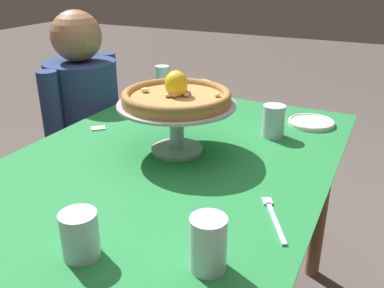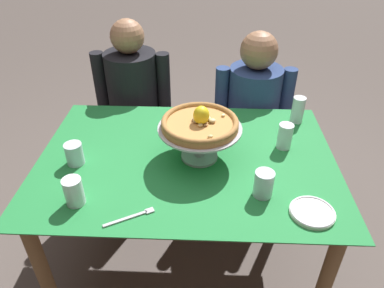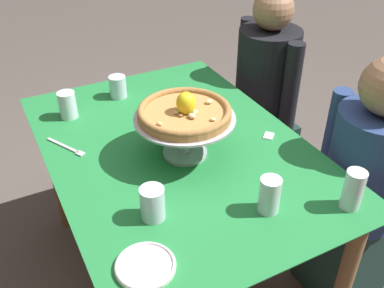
{
  "view_description": "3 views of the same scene",
  "coord_description": "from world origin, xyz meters",
  "px_view_note": "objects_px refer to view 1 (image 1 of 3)",
  "views": [
    {
      "loc": [
        -1.02,
        -0.57,
        1.3
      ],
      "look_at": [
        0.08,
        -0.03,
        0.77
      ],
      "focal_mm": 39.36,
      "sensor_mm": 36.0,
      "label": 1
    },
    {
      "loc": [
        0.08,
        -1.29,
        1.72
      ],
      "look_at": [
        0.02,
        0.04,
        0.79
      ],
      "focal_mm": 33.57,
      "sensor_mm": 36.0,
      "label": 2
    },
    {
      "loc": [
        1.25,
        -0.58,
        1.7
      ],
      "look_at": [
        0.09,
        0.02,
        0.8
      ],
      "focal_mm": 40.92,
      "sensor_mm": 36.0,
      "label": 3
    }
  ],
  "objects_px": {
    "side_plate": "(311,122)",
    "dinner_fork": "(273,216)",
    "water_glass_front_right": "(273,123)",
    "water_glass_back_right": "(163,83)",
    "pizza_stand": "(177,117)",
    "water_glass_front_left": "(208,247)",
    "diner_right": "(88,144)",
    "pizza": "(176,96)",
    "water_glass_side_right": "(202,98)",
    "sugar_packet": "(98,128)",
    "water_glass_side_left": "(80,237)"
  },
  "relations": [
    {
      "from": "pizza_stand",
      "to": "sugar_packet",
      "type": "bearing_deg",
      "value": 82.41
    },
    {
      "from": "pizza_stand",
      "to": "water_glass_back_right",
      "type": "xyz_separation_m",
      "value": [
        0.5,
        0.34,
        -0.05
      ]
    },
    {
      "from": "water_glass_side_right",
      "to": "side_plate",
      "type": "distance_m",
      "value": 0.43
    },
    {
      "from": "water_glass_side_right",
      "to": "diner_right",
      "type": "bearing_deg",
      "value": 98.68
    },
    {
      "from": "side_plate",
      "to": "dinner_fork",
      "type": "distance_m",
      "value": 0.67
    },
    {
      "from": "water_glass_side_right",
      "to": "water_glass_front_right",
      "type": "bearing_deg",
      "value": -112.45
    },
    {
      "from": "pizza_stand",
      "to": "water_glass_front_right",
      "type": "relative_size",
      "value": 3.29
    },
    {
      "from": "water_glass_front_right",
      "to": "sugar_packet",
      "type": "distance_m",
      "value": 0.62
    },
    {
      "from": "pizza",
      "to": "water_glass_side_right",
      "type": "height_order",
      "value": "pizza"
    },
    {
      "from": "pizza",
      "to": "water_glass_front_left",
      "type": "height_order",
      "value": "pizza"
    },
    {
      "from": "pizza_stand",
      "to": "water_glass_front_left",
      "type": "bearing_deg",
      "value": -146.08
    },
    {
      "from": "pizza_stand",
      "to": "pizza",
      "type": "distance_m",
      "value": 0.07
    },
    {
      "from": "water_glass_front_left",
      "to": "water_glass_back_right",
      "type": "distance_m",
      "value": 1.16
    },
    {
      "from": "water_glass_front_right",
      "to": "dinner_fork",
      "type": "xyz_separation_m",
      "value": [
        -0.49,
        -0.14,
        -0.05
      ]
    },
    {
      "from": "side_plate",
      "to": "diner_right",
      "type": "xyz_separation_m",
      "value": [
        -0.12,
        0.97,
        -0.23
      ]
    },
    {
      "from": "water_glass_side_left",
      "to": "diner_right",
      "type": "relative_size",
      "value": 0.09
    },
    {
      "from": "side_plate",
      "to": "diner_right",
      "type": "distance_m",
      "value": 1.0
    },
    {
      "from": "diner_right",
      "to": "water_glass_side_right",
      "type": "bearing_deg",
      "value": -81.32
    },
    {
      "from": "water_glass_side_right",
      "to": "sugar_packet",
      "type": "xyz_separation_m",
      "value": [
        -0.35,
        0.25,
        -0.05
      ]
    },
    {
      "from": "water_glass_front_left",
      "to": "pizza_stand",
      "type": "bearing_deg",
      "value": 33.92
    },
    {
      "from": "water_glass_side_right",
      "to": "side_plate",
      "type": "xyz_separation_m",
      "value": [
        0.04,
        -0.43,
        -0.04
      ]
    },
    {
      "from": "pizza",
      "to": "water_glass_back_right",
      "type": "xyz_separation_m",
      "value": [
        0.5,
        0.34,
        -0.12
      ]
    },
    {
      "from": "water_glass_back_right",
      "to": "sugar_packet",
      "type": "relative_size",
      "value": 2.75
    },
    {
      "from": "water_glass_front_left",
      "to": "dinner_fork",
      "type": "xyz_separation_m",
      "value": [
        0.23,
        -0.07,
        -0.05
      ]
    },
    {
      "from": "pizza",
      "to": "diner_right",
      "type": "xyz_separation_m",
      "value": [
        0.31,
        0.63,
        -0.4
      ]
    },
    {
      "from": "water_glass_front_right",
      "to": "water_glass_back_right",
      "type": "bearing_deg",
      "value": 67.0
    },
    {
      "from": "side_plate",
      "to": "dinner_fork",
      "type": "height_order",
      "value": "side_plate"
    },
    {
      "from": "water_glass_front_left",
      "to": "water_glass_side_right",
      "type": "bearing_deg",
      "value": 25.47
    },
    {
      "from": "water_glass_side_right",
      "to": "water_glass_side_left",
      "type": "bearing_deg",
      "value": -170.16
    },
    {
      "from": "water_glass_back_right",
      "to": "water_glass_side_left",
      "type": "xyz_separation_m",
      "value": [
        -1.04,
        -0.4,
        -0.02
      ]
    },
    {
      "from": "water_glass_front_left",
      "to": "side_plate",
      "type": "distance_m",
      "value": 0.9
    },
    {
      "from": "dinner_fork",
      "to": "diner_right",
      "type": "xyz_separation_m",
      "value": [
        0.55,
        1.01,
        -0.22
      ]
    },
    {
      "from": "water_glass_front_left",
      "to": "sugar_packet",
      "type": "xyz_separation_m",
      "value": [
        0.51,
        0.66,
        -0.05
      ]
    },
    {
      "from": "pizza",
      "to": "water_glass_front_right",
      "type": "xyz_separation_m",
      "value": [
        0.25,
        -0.24,
        -0.13
      ]
    },
    {
      "from": "water_glass_front_right",
      "to": "water_glass_side_left",
      "type": "distance_m",
      "value": 0.82
    },
    {
      "from": "water_glass_front_left",
      "to": "diner_right",
      "type": "xyz_separation_m",
      "value": [
        0.78,
        0.95,
        -0.27
      ]
    },
    {
      "from": "dinner_fork",
      "to": "water_glass_back_right",
      "type": "bearing_deg",
      "value": 44.21
    },
    {
      "from": "pizza",
      "to": "dinner_fork",
      "type": "bearing_deg",
      "value": -122.06
    },
    {
      "from": "water_glass_side_left",
      "to": "side_plate",
      "type": "xyz_separation_m",
      "value": [
        0.97,
        -0.27,
        -0.03
      ]
    },
    {
      "from": "water_glass_front_right",
      "to": "sugar_packet",
      "type": "xyz_separation_m",
      "value": [
        -0.21,
        0.58,
        -0.05
      ]
    },
    {
      "from": "dinner_fork",
      "to": "sugar_packet",
      "type": "height_order",
      "value": "dinner_fork"
    },
    {
      "from": "water_glass_front_left",
      "to": "water_glass_side_right",
      "type": "xyz_separation_m",
      "value": [
        0.86,
        0.41,
        0.0
      ]
    },
    {
      "from": "pizza_stand",
      "to": "water_glass_front_right",
      "type": "bearing_deg",
      "value": -42.96
    },
    {
      "from": "pizza",
      "to": "diner_right",
      "type": "relative_size",
      "value": 0.3
    },
    {
      "from": "pizza_stand",
      "to": "water_glass_front_right",
      "type": "distance_m",
      "value": 0.35
    },
    {
      "from": "pizza_stand",
      "to": "dinner_fork",
      "type": "distance_m",
      "value": 0.46
    },
    {
      "from": "water_glass_back_right",
      "to": "water_glass_front_right",
      "type": "bearing_deg",
      "value": -113.0
    },
    {
      "from": "sugar_packet",
      "to": "dinner_fork",
      "type": "bearing_deg",
      "value": -111.34
    },
    {
      "from": "pizza",
      "to": "side_plate",
      "type": "distance_m",
      "value": 0.57
    },
    {
      "from": "water_glass_side_left",
      "to": "dinner_fork",
      "type": "height_order",
      "value": "water_glass_side_left"
    }
  ]
}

